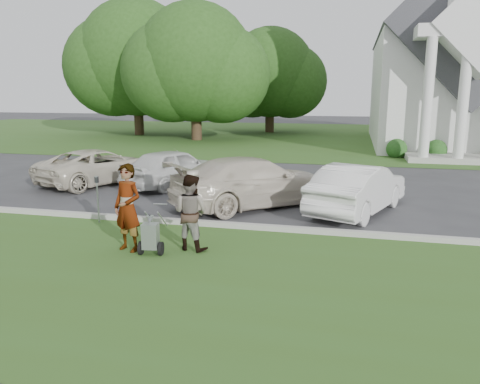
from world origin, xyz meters
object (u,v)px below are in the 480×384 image
at_px(tree_back, 270,77).
at_px(person_left, 128,208).
at_px(car_a, 99,166).
at_px(car_c, 253,182).
at_px(car_d, 358,188).
at_px(church, 450,53).
at_px(car_b, 174,167).
at_px(striping_cart, 151,237).
at_px(person_right, 190,213).
at_px(parking_meter_near, 97,194).
at_px(tree_far, 136,63).
at_px(tree_left, 195,68).

height_order(tree_back, person_left, tree_back).
height_order(car_a, car_c, car_c).
relative_size(car_a, car_d, 1.10).
relative_size(church, car_a, 5.06).
bearing_deg(car_d, car_b, 1.26).
relative_size(car_c, car_d, 1.21).
bearing_deg(striping_cart, person_right, 28.95).
bearing_deg(car_c, person_left, 115.26).
bearing_deg(car_b, parking_meter_near, 114.56).
height_order(tree_far, striping_cart, tree_far).
relative_size(person_right, parking_meter_near, 1.32).
bearing_deg(tree_back, car_d, -74.62).
height_order(church, tree_left, church).
distance_m(tree_left, car_c, 21.12).
bearing_deg(car_b, person_left, 129.39).
xyz_separation_m(person_right, car_c, (0.49, 4.35, -0.09)).
distance_m(car_a, car_c, 6.88).
relative_size(striping_cart, person_right, 0.63).
bearing_deg(tree_back, person_left, -85.45).
distance_m(person_right, car_c, 4.37).
height_order(tree_far, tree_back, tree_far).
relative_size(car_b, car_d, 0.96).
relative_size(car_a, car_c, 0.91).
height_order(striping_cart, person_right, person_right).
height_order(tree_left, car_a, tree_left).
bearing_deg(tree_back, tree_left, -116.57).
relative_size(church, person_left, 12.47).
bearing_deg(parking_meter_near, car_d, 22.67).
relative_size(tree_back, striping_cart, 9.09).
bearing_deg(parking_meter_near, person_right, -25.13).
height_order(church, person_right, church).
height_order(person_right, car_d, person_right).
height_order(person_left, person_right, person_left).
xyz_separation_m(striping_cart, car_b, (-2.32, 7.21, 0.30)).
xyz_separation_m(tree_far, car_a, (7.78, -19.75, -5.03)).
bearing_deg(tree_back, car_b, -88.19).
height_order(church, parking_meter_near, church).
bearing_deg(tree_left, person_left, -74.60).
xyz_separation_m(church, tree_back, (-13.01, 6.87, -1.21)).
distance_m(tree_back, person_left, 31.99).
bearing_deg(parking_meter_near, car_b, 88.97).
height_order(tree_back, car_d, tree_back).
height_order(tree_left, car_b, tree_left).
height_order(car_a, car_b, car_b).
bearing_deg(car_b, tree_far, -35.59).
xyz_separation_m(church, person_right, (-9.19, -24.39, -5.09)).
relative_size(church, tree_far, 2.07).
relative_size(person_left, car_d, 0.45).
height_order(person_left, car_b, person_left).
distance_m(car_b, car_c, 4.23).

